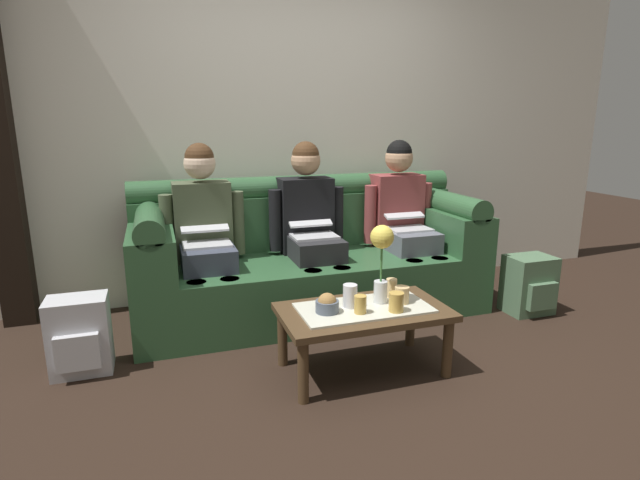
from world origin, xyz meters
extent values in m
plane|color=black|center=(0.00, 0.00, 0.00)|extent=(14.00, 14.00, 0.00)
cube|color=silver|center=(0.00, 1.70, 1.45)|extent=(6.00, 0.12, 2.90)
cube|color=#2D5633|center=(0.00, 1.10, 0.21)|extent=(2.44, 0.88, 0.42)
cube|color=#2D5633|center=(0.00, 1.43, 0.62)|extent=(2.44, 0.22, 0.40)
cylinder|color=#2D5633|center=(0.00, 1.43, 0.87)|extent=(2.44, 0.18, 0.18)
cube|color=#2D5633|center=(-1.08, 1.10, 0.56)|extent=(0.28, 0.88, 0.28)
cylinder|color=#2D5633|center=(-1.08, 1.10, 0.74)|extent=(0.18, 0.88, 0.18)
cube|color=#2D5633|center=(1.08, 1.10, 0.56)|extent=(0.28, 0.88, 0.28)
cylinder|color=#2D5633|center=(1.08, 1.10, 0.74)|extent=(0.18, 0.88, 0.18)
cube|color=#383D4C|center=(-0.74, 1.04, 0.49)|extent=(0.34, 0.40, 0.15)
cylinder|color=#383D4C|center=(-0.84, 0.78, 0.21)|extent=(0.12, 0.12, 0.42)
cylinder|color=#383D4C|center=(-0.64, 0.78, 0.21)|extent=(0.12, 0.12, 0.42)
cube|color=#475138|center=(-0.74, 1.28, 0.69)|extent=(0.38, 0.22, 0.54)
cylinder|color=#475138|center=(-0.97, 1.24, 0.67)|extent=(0.09, 0.09, 0.44)
cylinder|color=#475138|center=(-0.50, 1.24, 0.67)|extent=(0.09, 0.09, 0.44)
sphere|color=beige|center=(-0.74, 1.26, 1.08)|extent=(0.21, 0.21, 0.21)
sphere|color=#472D19|center=(-0.74, 1.26, 1.12)|extent=(0.19, 0.19, 0.19)
cube|color=silver|center=(-0.74, 1.06, 0.58)|extent=(0.31, 0.22, 0.02)
cube|color=silver|center=(-0.74, 1.20, 0.69)|extent=(0.31, 0.21, 0.08)
cube|color=black|center=(-0.74, 1.19, 0.68)|extent=(0.27, 0.18, 0.06)
cube|color=#232326|center=(0.00, 1.04, 0.49)|extent=(0.34, 0.40, 0.15)
cylinder|color=#232326|center=(-0.10, 0.78, 0.21)|extent=(0.12, 0.12, 0.42)
cylinder|color=#232326|center=(0.10, 0.78, 0.21)|extent=(0.12, 0.12, 0.42)
cube|color=black|center=(0.00, 1.28, 0.69)|extent=(0.38, 0.22, 0.54)
cylinder|color=black|center=(-0.23, 1.24, 0.67)|extent=(0.09, 0.09, 0.44)
cylinder|color=black|center=(0.23, 1.24, 0.67)|extent=(0.09, 0.09, 0.44)
sphere|color=tan|center=(0.00, 1.26, 1.08)|extent=(0.21, 0.21, 0.21)
sphere|color=#472D19|center=(0.00, 1.26, 1.12)|extent=(0.19, 0.19, 0.19)
cube|color=silver|center=(0.00, 1.06, 0.58)|extent=(0.31, 0.22, 0.02)
cube|color=silver|center=(0.00, 1.21, 0.68)|extent=(0.31, 0.20, 0.10)
cube|color=black|center=(0.00, 1.20, 0.68)|extent=(0.27, 0.17, 0.08)
cube|color=#595B66|center=(0.74, 1.04, 0.49)|extent=(0.34, 0.40, 0.15)
cylinder|color=#595B66|center=(0.64, 0.78, 0.21)|extent=(0.12, 0.12, 0.42)
cylinder|color=#595B66|center=(0.84, 0.78, 0.21)|extent=(0.12, 0.12, 0.42)
cube|color=brown|center=(0.74, 1.28, 0.69)|extent=(0.38, 0.22, 0.54)
cylinder|color=brown|center=(0.50, 1.24, 0.67)|extent=(0.09, 0.09, 0.44)
cylinder|color=brown|center=(0.97, 1.24, 0.67)|extent=(0.09, 0.09, 0.44)
sphere|color=tan|center=(0.74, 1.26, 1.08)|extent=(0.21, 0.21, 0.21)
sphere|color=black|center=(0.74, 1.26, 1.12)|extent=(0.19, 0.19, 0.19)
cube|color=silver|center=(0.74, 1.06, 0.58)|extent=(0.31, 0.22, 0.02)
cube|color=silver|center=(0.74, 1.20, 0.69)|extent=(0.31, 0.20, 0.08)
cube|color=black|center=(0.74, 1.19, 0.68)|extent=(0.27, 0.18, 0.06)
cube|color=#47331E|center=(0.00, 0.18, 0.35)|extent=(0.92, 0.51, 0.04)
cube|color=beige|center=(0.00, 0.18, 0.37)|extent=(0.71, 0.36, 0.01)
cylinder|color=#47331E|center=(-0.41, -0.02, 0.17)|extent=(0.06, 0.06, 0.33)
cylinder|color=#47331E|center=(0.41, -0.02, 0.17)|extent=(0.06, 0.06, 0.33)
cylinder|color=#47331E|center=(-0.41, 0.39, 0.17)|extent=(0.06, 0.06, 0.33)
cylinder|color=#47331E|center=(0.41, 0.39, 0.17)|extent=(0.06, 0.06, 0.33)
cylinder|color=silver|center=(0.11, 0.22, 0.44)|extent=(0.08, 0.08, 0.12)
cylinder|color=#3D7538|center=(0.11, 0.22, 0.61)|extent=(0.01, 0.01, 0.21)
sphere|color=#E5CC4C|center=(0.11, 0.22, 0.75)|extent=(0.13, 0.13, 0.13)
cylinder|color=#4C5666|center=(-0.21, 0.18, 0.41)|extent=(0.12, 0.12, 0.06)
sphere|color=olive|center=(-0.21, 0.18, 0.43)|extent=(0.10, 0.10, 0.10)
cylinder|color=#DBB77A|center=(0.22, 0.17, 0.43)|extent=(0.08, 0.08, 0.09)
cylinder|color=#DBB77A|center=(0.21, 0.28, 0.43)|extent=(0.06, 0.06, 0.11)
cylinder|color=silver|center=(-0.07, 0.21, 0.44)|extent=(0.08, 0.08, 0.13)
cylinder|color=gold|center=(0.14, 0.07, 0.43)|extent=(0.08, 0.08, 0.10)
cylinder|color=gold|center=(-0.05, 0.11, 0.43)|extent=(0.06, 0.06, 0.10)
cube|color=#4C6B4C|center=(1.48, 0.61, 0.21)|extent=(0.32, 0.25, 0.42)
cube|color=#4C6B4C|center=(1.48, 0.47, 0.17)|extent=(0.22, 0.05, 0.19)
cube|color=#B7B7BC|center=(-1.49, 0.67, 0.22)|extent=(0.31, 0.22, 0.43)
cube|color=#B7B7BC|center=(-1.49, 0.54, 0.17)|extent=(0.22, 0.05, 0.19)
camera|label=1|loc=(-1.03, -2.16, 1.37)|focal=27.94mm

